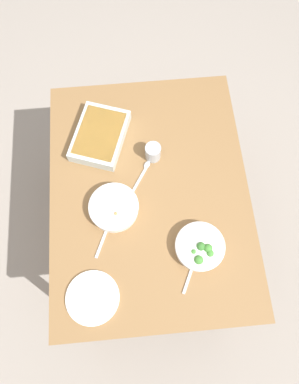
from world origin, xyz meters
name	(u,v)px	position (x,y,z in m)	size (l,w,h in m)	color
ground_plane	(150,231)	(0.00, 0.00, 0.00)	(6.00, 6.00, 0.00)	#9E9389
dining_table	(150,198)	(0.00, 0.00, 0.65)	(1.20, 0.90, 0.74)	olive
stew_bowl	(114,208)	(0.07, -0.16, 0.77)	(0.22, 0.22, 0.06)	white
broccoli_bowl	(200,247)	(0.27, 0.19, 0.77)	(0.21, 0.21, 0.07)	white
baking_dish	(100,136)	(-0.29, -0.21, 0.77)	(0.36, 0.31, 0.06)	silver
drink_cup	(153,153)	(-0.18, 0.03, 0.78)	(0.07, 0.07, 0.08)	#B2BCC6
side_plate	(93,298)	(0.44, -0.27, 0.75)	(0.22, 0.22, 0.01)	white
spoon_by_stew	(105,233)	(0.17, -0.21, 0.74)	(0.17, 0.09, 0.01)	silver
spoon_by_broccoli	(192,268)	(0.35, 0.15, 0.74)	(0.17, 0.09, 0.01)	silver
spoon_spare	(144,172)	(-0.10, -0.02, 0.74)	(0.16, 0.11, 0.01)	silver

